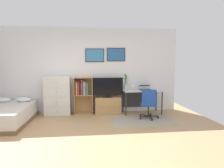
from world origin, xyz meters
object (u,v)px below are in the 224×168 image
Objects in this scene: bamboo_vase at (126,81)px; wine_glass at (133,86)px; laptop at (145,88)px; bookshelf at (82,92)px; dresser at (57,96)px; bed at (3,115)px; television at (108,87)px; computer_mouse at (154,90)px; tv_stand at (108,105)px; office_chair at (149,103)px; desk at (141,94)px.

bamboo_vase reaches higher than wine_glass.
laptop is 0.44m from wine_glass.
wine_glass is (1.57, -0.22, 0.18)m from bookshelf.
bamboo_vase is (2.14, 0.12, 0.41)m from dresser.
laptop is (4.03, 0.72, 0.57)m from bed.
television is 1.19m from laptop.
bamboo_vase is at bearing 162.16° from computer_mouse.
computer_mouse is at bearing -3.03° from dresser.
bookshelf is 2.26m from computer_mouse.
television is at bearing -168.15° from bamboo_vase.
tv_stand is 4.47× the size of wine_glass.
computer_mouse is (0.36, 0.62, 0.30)m from office_chair.
wine_glass is (0.78, -0.15, 0.05)m from television.
bamboo_vase is at bearing 165.38° from laptop.
laptop is (1.19, -0.02, -0.03)m from television.
bookshelf is 0.96× the size of desk.
bed is 1.66× the size of dresser.
laptop is at bearing 18.12° from wine_glass.
wine_glass is (-0.67, -0.00, 0.12)m from computer_mouse.
laptop is at bearing -1.99° from tv_stand.
computer_mouse is at bearing 73.72° from office_chair.
bed is at bearing -170.79° from wine_glass.
bed is 3.94× the size of bamboo_vase.
desk is at bearing 0.23° from television.
television is (1.55, -0.01, 0.24)m from dresser.
television reaches higher than computer_mouse.
dresser is 2.75m from office_chair.
computer_mouse is at bearing -6.83° from tv_stand.
dresser is at bearing 178.28° from laptop.
bookshelf is 2.08m from office_chair.
tv_stand is 0.57m from television.
computer_mouse is (2.99, -0.16, 0.16)m from dresser.
bookshelf reaches higher than bed.
office_chair is at bearing -89.35° from desk.
laptop is at bearing 95.90° from office_chair.
tv_stand is 0.93× the size of office_chair.
desk is (3.92, 0.75, 0.37)m from bed.
laptop is 0.65m from bamboo_vase.
bookshelf is (0.75, 0.06, 0.11)m from dresser.
dresser is 1.38× the size of office_chair.
bamboo_vase reaches higher than laptop.
dresser is 1.00× the size of desk.
tv_stand is at bearing -170.24° from bamboo_vase.
office_chair is at bearing -98.81° from laptop.
dresser is 1.58m from tv_stand.
dresser reaches higher than desk.
television is at bearing -0.27° from dresser.
desk is (1.88, -0.06, -0.09)m from bookshelf.
wine_glass is (0.18, -0.28, -0.13)m from bamboo_vase.
television is 0.80× the size of desk.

